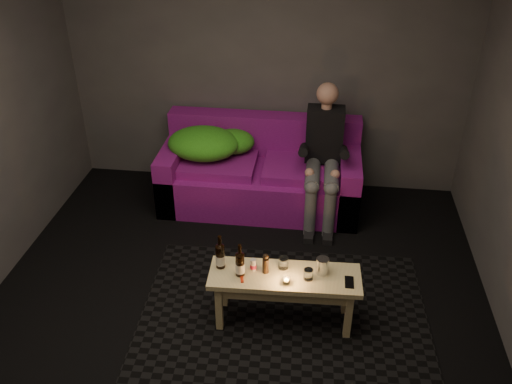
# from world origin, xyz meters

# --- Properties ---
(floor) EXTENTS (4.50, 4.50, 0.00)m
(floor) POSITION_xyz_m (0.00, 0.00, 0.00)
(floor) COLOR black
(floor) RESTS_ON ground
(room) EXTENTS (4.50, 4.50, 4.50)m
(room) POSITION_xyz_m (0.00, 0.47, 1.64)
(room) COLOR silver
(room) RESTS_ON ground
(rug) EXTENTS (2.27, 1.70, 0.01)m
(rug) POSITION_xyz_m (0.38, 0.18, 0.01)
(rug) COLOR black
(rug) RESTS_ON floor
(sofa) EXTENTS (1.95, 0.88, 0.84)m
(sofa) POSITION_xyz_m (0.00, 1.82, 0.30)
(sofa) COLOR #7B1077
(sofa) RESTS_ON floor
(green_blanket) EXTENTS (0.86, 0.58, 0.29)m
(green_blanket) POSITION_xyz_m (-0.52, 1.81, 0.63)
(green_blanket) COLOR #2E8918
(green_blanket) RESTS_ON sofa
(person) EXTENTS (0.35, 0.81, 1.30)m
(person) POSITION_xyz_m (0.61, 1.66, 0.67)
(person) COLOR black
(person) RESTS_ON sofa
(coffee_table) EXTENTS (1.12, 0.40, 0.45)m
(coffee_table) POSITION_xyz_m (0.38, 0.13, 0.37)
(coffee_table) COLOR tan
(coffee_table) RESTS_ON rug
(beer_bottle_a) EXTENTS (0.07, 0.07, 0.28)m
(beer_bottle_a) POSITION_xyz_m (-0.10, 0.16, 0.56)
(beer_bottle_a) COLOR black
(beer_bottle_a) RESTS_ON coffee_table
(beer_bottle_b) EXTENTS (0.07, 0.07, 0.27)m
(beer_bottle_b) POSITION_xyz_m (0.06, 0.09, 0.55)
(beer_bottle_b) COLOR black
(beer_bottle_b) RESTS_ON coffee_table
(salt_shaker) EXTENTS (0.05, 0.05, 0.09)m
(salt_shaker) POSITION_xyz_m (0.14, 0.15, 0.50)
(salt_shaker) COLOR silver
(salt_shaker) RESTS_ON coffee_table
(pepper_mill) EXTENTS (0.05, 0.05, 0.12)m
(pepper_mill) POSITION_xyz_m (0.24, 0.14, 0.51)
(pepper_mill) COLOR black
(pepper_mill) RESTS_ON coffee_table
(tumbler_back) EXTENTS (0.08, 0.08, 0.09)m
(tumbler_back) POSITION_xyz_m (0.36, 0.20, 0.50)
(tumbler_back) COLOR white
(tumbler_back) RESTS_ON coffee_table
(tealight) EXTENTS (0.05, 0.05, 0.04)m
(tealight) POSITION_xyz_m (0.40, 0.04, 0.47)
(tealight) COLOR white
(tealight) RESTS_ON coffee_table
(tumbler_front) EXTENTS (0.08, 0.08, 0.08)m
(tumbler_front) POSITION_xyz_m (0.55, 0.10, 0.49)
(tumbler_front) COLOR white
(tumbler_front) RESTS_ON coffee_table
(steel_cup) EXTENTS (0.12, 0.12, 0.13)m
(steel_cup) POSITION_xyz_m (0.65, 0.18, 0.52)
(steel_cup) COLOR silver
(steel_cup) RESTS_ON coffee_table
(smartphone) EXTENTS (0.06, 0.13, 0.01)m
(smartphone) POSITION_xyz_m (0.84, 0.10, 0.46)
(smartphone) COLOR black
(smartphone) RESTS_ON coffee_table
(red_lighter) EXTENTS (0.04, 0.08, 0.01)m
(red_lighter) POSITION_xyz_m (0.08, 0.03, 0.46)
(red_lighter) COLOR #B5230B
(red_lighter) RESTS_ON coffee_table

